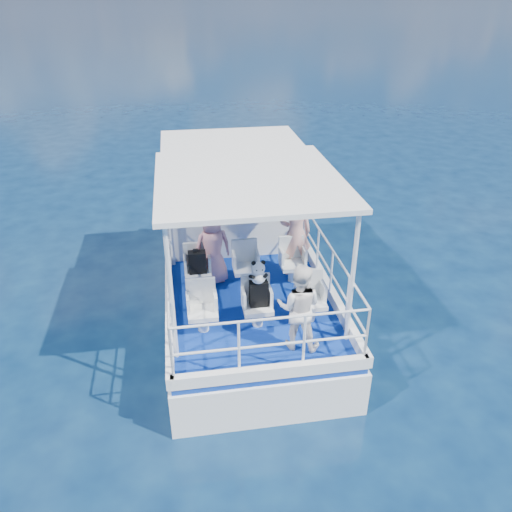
{
  "coord_description": "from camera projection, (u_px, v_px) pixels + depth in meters",
  "views": [
    {
      "loc": [
        -1.11,
        -7.81,
        5.89
      ],
      "look_at": [
        0.09,
        -0.4,
        1.82
      ],
      "focal_mm": 35.0,
      "sensor_mm": 36.0,
      "label": 1
    }
  ],
  "objects": [
    {
      "name": "hull",
      "position": [
        241.0,
        301.0,
        10.61
      ],
      "size": [
        3.0,
        7.0,
        1.6
      ],
      "primitive_type": "cube",
      "color": "white",
      "rests_on": "ground"
    },
    {
      "name": "canopy_posts",
      "position": [
        249.0,
        243.0,
        8.57
      ],
      "size": [
        2.77,
        2.97,
        2.2
      ],
      "color": "white",
      "rests_on": "deck"
    },
    {
      "name": "seat_center_fwd",
      "position": [
        246.0,
        276.0,
        9.4
      ],
      "size": [
        0.48,
        0.46,
        0.38
      ],
      "primitive_type": "cube",
      "color": "silver",
      "rests_on": "deck"
    },
    {
      "name": "panda",
      "position": [
        258.0,
        272.0,
        7.86
      ],
      "size": [
        0.26,
        0.21,
        0.4
      ],
      "primitive_type": null,
      "color": "white",
      "rests_on": "backpack_center"
    },
    {
      "name": "backpack_port",
      "position": [
        197.0,
        262.0,
        9.03
      ],
      "size": [
        0.32,
        0.18,
        0.42
      ],
      "primitive_type": "cube",
      "color": "black",
      "rests_on": "seat_port_fwd"
    },
    {
      "name": "deck",
      "position": [
        241.0,
        266.0,
        10.2
      ],
      "size": [
        2.9,
        6.9,
        0.1
      ],
      "primitive_type": "cube",
      "color": "navy",
      "rests_on": "hull"
    },
    {
      "name": "railings",
      "position": [
        252.0,
        283.0,
        8.57
      ],
      "size": [
        2.84,
        3.59,
        1.0
      ],
      "primitive_type": null,
      "color": "white",
      "rests_on": "deck"
    },
    {
      "name": "passenger_port_fwd",
      "position": [
        213.0,
        248.0,
        9.24
      ],
      "size": [
        0.62,
        0.5,
        1.45
      ],
      "primitive_type": "imported",
      "rotation": [
        0.0,
        0.0,
        3.37
      ],
      "color": "#C47F88",
      "rests_on": "deck"
    },
    {
      "name": "cabin",
      "position": [
        232.0,
        190.0,
        10.78
      ],
      "size": [
        2.85,
        2.0,
        2.2
      ],
      "primitive_type": "cube",
      "color": "white",
      "rests_on": "deck"
    },
    {
      "name": "seat_center_aft",
      "position": [
        257.0,
        315.0,
        8.27
      ],
      "size": [
        0.48,
        0.46,
        0.38
      ],
      "primitive_type": "cube",
      "color": "silver",
      "rests_on": "deck"
    },
    {
      "name": "seat_stbd_aft",
      "position": [
        310.0,
        310.0,
        8.39
      ],
      "size": [
        0.48,
        0.46,
        0.38
      ],
      "primitive_type": "cube",
      "color": "silver",
      "rests_on": "deck"
    },
    {
      "name": "seat_port_fwd",
      "position": [
        198.0,
        279.0,
        9.27
      ],
      "size": [
        0.48,
        0.46,
        0.38
      ],
      "primitive_type": "cube",
      "color": "silver",
      "rests_on": "deck"
    },
    {
      "name": "passenger_stbd_aft",
      "position": [
        299.0,
        307.0,
        7.54
      ],
      "size": [
        0.84,
        0.75,
        1.43
      ],
      "primitive_type": "imported",
      "rotation": [
        0.0,
        0.0,
        2.78
      ],
      "color": "white",
      "rests_on": "deck"
    },
    {
      "name": "ground",
      "position": [
        248.0,
        329.0,
        9.74
      ],
      "size": [
        2000.0,
        2000.0,
        0.0
      ],
      "primitive_type": "plane",
      "color": "#071C3A",
      "rests_on": "ground"
    },
    {
      "name": "seat_port_aft",
      "position": [
        203.0,
        320.0,
        8.14
      ],
      "size": [
        0.48,
        0.46,
        0.38
      ],
      "primitive_type": "cube",
      "color": "silver",
      "rests_on": "deck"
    },
    {
      "name": "passenger_stbd_fwd",
      "position": [
        295.0,
        233.0,
        9.47
      ],
      "size": [
        0.64,
        0.43,
        1.71
      ],
      "primitive_type": "imported",
      "rotation": [
        0.0,
        0.0,
        3.17
      ],
      "color": "#D7978B",
      "rests_on": "deck"
    },
    {
      "name": "seat_stbd_fwd",
      "position": [
        293.0,
        272.0,
        9.52
      ],
      "size": [
        0.48,
        0.46,
        0.38
      ],
      "primitive_type": "cube",
      "color": "silver",
      "rests_on": "deck"
    },
    {
      "name": "backpack_center",
      "position": [
        259.0,
        294.0,
        8.08
      ],
      "size": [
        0.3,
        0.17,
        0.45
      ],
      "primitive_type": "cube",
      "color": "black",
      "rests_on": "seat_center_aft"
    },
    {
      "name": "canopy",
      "position": [
        249.0,
        179.0,
        8.07
      ],
      "size": [
        3.0,
        3.2,
        0.08
      ],
      "primitive_type": "cube",
      "color": "white",
      "rests_on": "cabin"
    },
    {
      "name": "compact_camera",
      "position": [
        195.0,
        251.0,
        8.92
      ],
      "size": [
        0.09,
        0.06,
        0.06
      ],
      "primitive_type": "cube",
      "color": "black",
      "rests_on": "backpack_port"
    }
  ]
}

